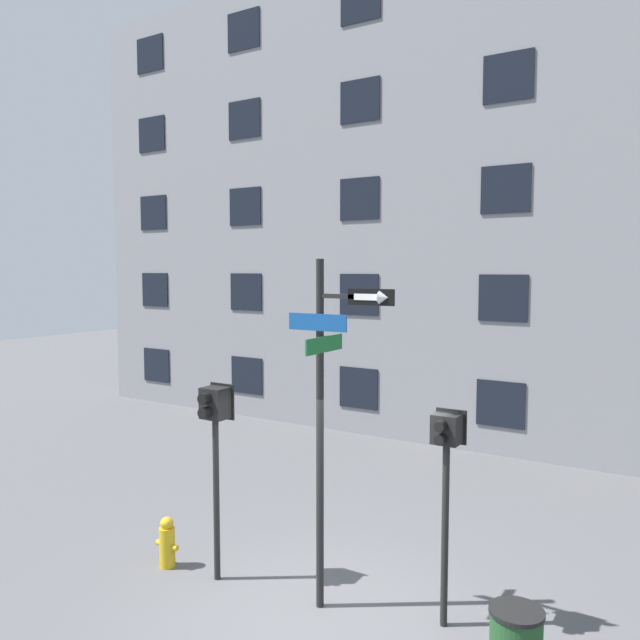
# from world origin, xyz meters

# --- Properties ---
(ground_plane) EXTENTS (60.00, 60.00, 0.00)m
(ground_plane) POSITION_xyz_m (0.00, 0.00, 0.00)
(ground_plane) COLOR #515154
(building_facade) EXTENTS (24.00, 0.63, 11.31)m
(building_facade) POSITION_xyz_m (-0.00, 7.71, 5.65)
(building_facade) COLOR gray
(building_facade) RESTS_ON ground_plane
(street_sign_pole) EXTENTS (1.32, 0.78, 4.11)m
(street_sign_pole) POSITION_xyz_m (-0.04, 0.28, 2.43)
(street_sign_pole) COLOR black
(street_sign_pole) RESTS_ON ground_plane
(pedestrian_signal_left) EXTENTS (0.38, 0.40, 2.54)m
(pedestrian_signal_left) POSITION_xyz_m (-1.60, 0.14, 2.00)
(pedestrian_signal_left) COLOR black
(pedestrian_signal_left) RESTS_ON ground_plane
(pedestrian_signal_right) EXTENTS (0.35, 0.40, 2.44)m
(pedestrian_signal_right) POSITION_xyz_m (1.27, 0.68, 1.89)
(pedestrian_signal_right) COLOR black
(pedestrian_signal_right) RESTS_ON ground_plane
(fire_hydrant) EXTENTS (0.37, 0.21, 0.68)m
(fire_hydrant) POSITION_xyz_m (-2.40, 0.05, 0.33)
(fire_hydrant) COLOR gold
(fire_hydrant) RESTS_ON ground_plane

